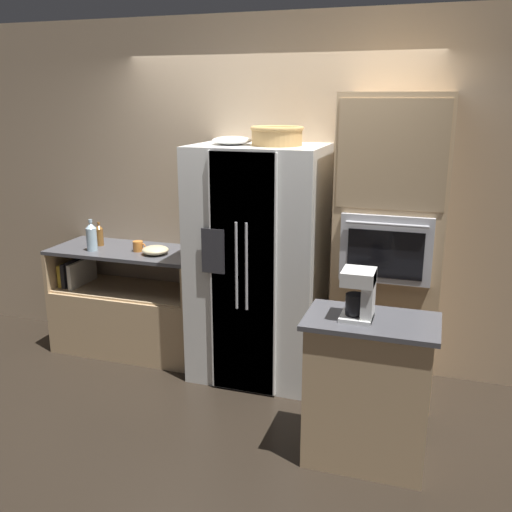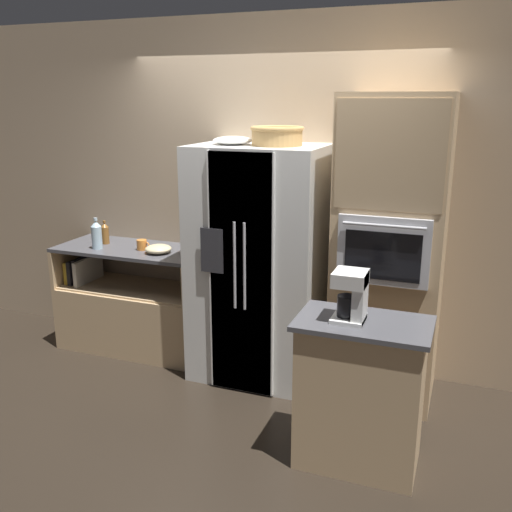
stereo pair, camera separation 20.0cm
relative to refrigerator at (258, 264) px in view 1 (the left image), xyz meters
name	(u,v)px [view 1 (the left image)]	position (x,y,z in m)	size (l,w,h in m)	color
ground_plane	(260,373)	(0.02, -0.02, -0.92)	(20.00, 20.00, 0.00)	black
wall_back	(276,195)	(0.02, 0.40, 0.48)	(12.00, 0.06, 2.80)	tan
counter_left	(131,313)	(-1.20, 0.07, -0.58)	(1.32, 0.60, 0.92)	tan
refrigerator	(258,264)	(0.00, 0.00, 0.00)	(0.98, 0.77, 1.83)	silver
wall_oven	(390,250)	(0.99, 0.04, 0.19)	(0.74, 0.73, 2.21)	tan
island_counter	(368,390)	(0.99, -0.90, -0.45)	(0.78, 0.48, 0.93)	tan
wicker_basket	(277,135)	(0.15, -0.02, 0.99)	(0.39, 0.39, 0.14)	tan
fruit_bowl	(232,140)	(-0.19, -0.04, 0.95)	(0.30, 0.30, 0.06)	white
bottle_tall	(99,235)	(-1.49, 0.11, 0.10)	(0.07, 0.07, 0.21)	brown
bottle_short	(92,236)	(-1.45, -0.06, 0.13)	(0.09, 0.09, 0.27)	silver
mug	(138,246)	(-1.07, 0.04, 0.05)	(0.12, 0.08, 0.09)	orange
mixing_bowl	(155,250)	(-0.89, 0.00, 0.04)	(0.22, 0.22, 0.07)	beige
coffee_maker	(361,293)	(0.92, -0.92, 0.17)	(0.19, 0.20, 0.30)	white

